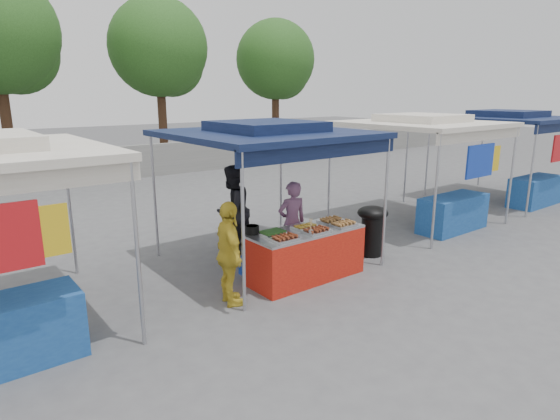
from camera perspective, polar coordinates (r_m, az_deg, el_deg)
ground_plane at (r=8.10m, az=2.63°, el=-8.05°), size 80.00×80.00×0.00m
back_wall at (r=17.56m, az=-21.40°, el=5.11°), size 40.00×0.25×1.20m
main_canopy at (r=8.29m, az=-1.59°, el=9.38°), size 3.20×3.20×2.57m
neighbor_stall_right at (r=11.38m, az=18.39°, el=6.06°), size 3.20×3.20×2.57m
neighbor_stall_far at (r=14.85m, az=27.15°, el=6.96°), size 3.20×3.20×2.57m
tree_2 at (r=20.89m, az=-14.26°, el=18.20°), size 3.99×3.99×6.86m
tree_3 at (r=23.84m, az=-0.35°, el=17.45°), size 3.79×3.78×6.50m
vendor_table at (r=7.88m, az=3.14°, el=-5.40°), size 2.00×0.80×0.85m
food_tray_fl at (r=7.17m, az=0.57°, el=-3.50°), size 0.42×0.30×0.07m
food_tray_fm at (r=7.57m, az=4.46°, el=-2.57°), size 0.42×0.30×0.07m
food_tray_fr at (r=7.99m, az=7.76°, el=-1.77°), size 0.42×0.30×0.07m
food_tray_bl at (r=7.44m, az=-0.87°, el=-2.82°), size 0.42×0.30×0.07m
food_tray_bm at (r=7.80m, az=3.10°, el=-2.04°), size 0.42×0.30×0.07m
food_tray_br at (r=8.20m, az=6.21°, el=-1.31°), size 0.42×0.30×0.07m
cooking_pot at (r=7.52m, az=-3.43°, el=-2.42°), size 0.23×0.23×0.13m
skewer_cup at (r=7.43m, az=3.80°, el=-2.79°), size 0.07×0.07×0.09m
wok_burner at (r=9.09m, az=11.16°, el=-1.95°), size 0.58×0.58×0.98m
crate_left at (r=8.14m, az=-2.72°, el=-6.67°), size 0.55×0.38×0.33m
crate_right at (r=8.50m, az=1.47°, el=-5.77°), size 0.54×0.38×0.33m
crate_stacked at (r=8.40m, az=1.48°, el=-3.74°), size 0.51×0.36×0.31m
vendor_woman at (r=8.48m, az=1.47°, el=-1.57°), size 0.62×0.47×1.52m
helper_man at (r=9.03m, az=-5.82°, el=0.02°), size 1.03×0.92×1.73m
customer_person at (r=6.84m, az=-6.18°, el=-5.36°), size 0.59×0.98×1.56m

